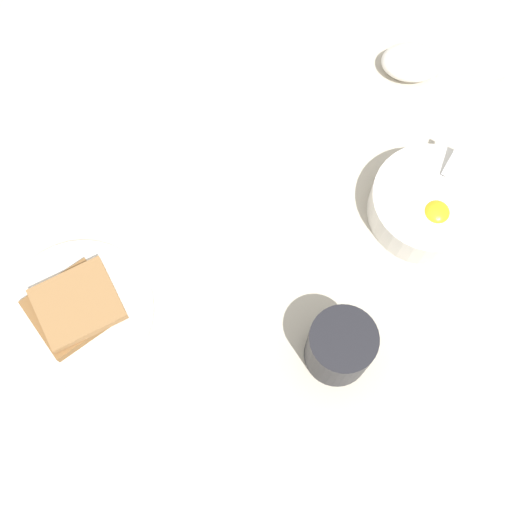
% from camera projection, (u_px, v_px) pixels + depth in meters
% --- Properties ---
extents(ground_plane, '(3.00, 3.00, 0.00)m').
position_uv_depth(ground_plane, '(259.00, 213.00, 0.88)').
color(ground_plane, beige).
extents(egg_bowl, '(0.15, 0.14, 0.08)m').
position_uv_depth(egg_bowl, '(428.00, 204.00, 0.86)').
color(egg_bowl, white).
rests_on(egg_bowl, ground_plane).
extents(toast_plate, '(0.17, 0.17, 0.01)m').
position_uv_depth(toast_plate, '(79.00, 311.00, 0.83)').
color(toast_plate, white).
rests_on(toast_plate, ground_plane).
extents(toast_sandwich, '(0.12, 0.13, 0.03)m').
position_uv_depth(toast_sandwich, '(75.00, 307.00, 0.82)').
color(toast_sandwich, brown).
rests_on(toast_sandwich, toast_plate).
extents(soup_spoon, '(0.06, 0.17, 0.04)m').
position_uv_depth(soup_spoon, '(419.00, 64.00, 0.94)').
color(soup_spoon, white).
rests_on(soup_spoon, ground_plane).
extents(drinking_cup, '(0.07, 0.07, 0.08)m').
position_uv_depth(drinking_cup, '(340.00, 346.00, 0.78)').
color(drinking_cup, black).
rests_on(drinking_cup, ground_plane).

